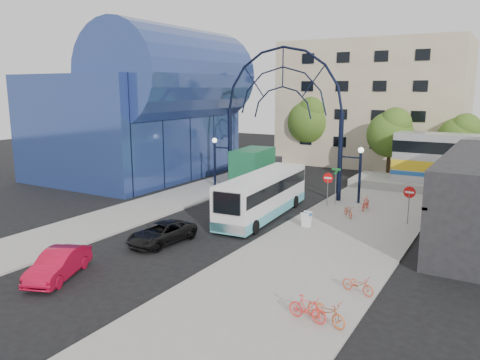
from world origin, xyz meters
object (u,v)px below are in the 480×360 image
Objects in this scene: bike_near_b at (366,203)px; black_suv at (162,233)px; bike_near_a at (348,211)px; city_bus at (263,194)px; bike_far_a at (358,284)px; tree_north_b at (311,119)px; street_name_sign at (336,178)px; red_sedan at (58,264)px; tree_north_c at (461,137)px; gateway_arch at (282,91)px; bike_far_b at (307,309)px; do_not_enter_sign at (409,196)px; green_truck at (257,167)px; bike_far_c at (326,311)px; sandwich_board at (306,218)px; tree_north_a at (391,132)px; stop_sign at (328,181)px.

black_suv is at bearing -121.39° from bike_near_b.
city_bus is at bearing 168.72° from bike_near_a.
tree_north_b is at bearing 40.03° from bike_far_a.
street_name_sign is 6.33m from city_bus.
city_bus is at bearing 55.17° from red_sedan.
tree_north_c is at bearing 59.50° from city_bus.
gateway_arch reaches higher than bike_far_b.
city_bus is at bearing -163.28° from do_not_enter_sign.
gateway_arch is at bearing 113.10° from bike_near_a.
green_truck is 3.84× the size of bike_far_c.
sandwich_board is 4.04m from city_bus.
tree_north_b is 21.72m from bike_near_b.
tree_north_a is (6.12, 11.93, -3.95)m from gateway_arch.
bike_far_a is (5.66, -7.96, -0.22)m from sandwich_board.
stop_sign is 1.62× the size of bike_near_a.
stop_sign is at bearing 40.47° from bike_far_c.
gateway_arch is at bearing 166.98° from bike_near_b.
tree_north_a is (0.92, 13.33, 2.48)m from street_name_sign.
street_name_sign is 14.68m from black_suv.
city_bus is 6.64× the size of bike_near_b.
city_bus is 2.69× the size of red_sedan.
tree_north_c is (6.00, 2.00, -0.33)m from tree_north_a.
gateway_arch reaches higher than red_sedan.
tree_north_b reaches higher than red_sedan.
city_bus is 6.00× the size of bike_far_c.
street_name_sign is (-5.80, 2.60, 0.15)m from do_not_enter_sign.
bike_far_c is (6.19, -17.19, -1.39)m from stop_sign.
bike_near_a is at bearing -100.58° from bike_near_b.
sandwich_board is at bearing -22.90° from city_bus.
bike_near_a is 2.50m from bike_near_b.
bike_near_a is at bearing -175.10° from do_not_enter_sign.
red_sedan is 13.74m from bike_far_a.
tree_north_a reaches higher than sandwich_board.
tree_north_a reaches higher than stop_sign.
city_bus is at bearing -116.41° from tree_north_c.
do_not_enter_sign is 4.11m from bike_near_a.
black_suv is at bearing -112.41° from stop_sign.
bike_far_b is (10.30, -19.35, -7.95)m from gateway_arch.
city_bus is (1.86, -6.75, -7.00)m from gateway_arch.
stop_sign is 1.01× the size of do_not_enter_sign.
sandwich_board is at bearing -91.50° from tree_north_a.
black_suv is 11.81m from bike_far_a.
tree_north_c reaches higher than red_sedan.
city_bus is 1.56× the size of green_truck.
street_name_sign is 0.25× the size of city_bus.
street_name_sign is 0.64× the size of black_suv.
bike_near_b is at bearing 63.60° from black_suv.
bike_far_b is at bearing -113.96° from bike_near_a.
bike_far_c is at bearing -90.03° from do_not_enter_sign.
tree_north_b is (-3.88, 15.93, -3.29)m from gateway_arch.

